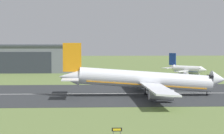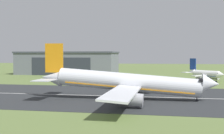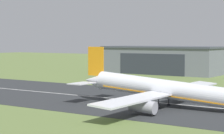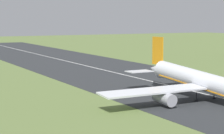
{
  "view_description": "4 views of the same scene",
  "coord_description": "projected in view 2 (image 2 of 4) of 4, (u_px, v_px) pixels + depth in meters",
  "views": [
    {
      "loc": [
        7.71,
        -32.94,
        15.82
      ],
      "look_at": [
        12.83,
        69.87,
        9.54
      ],
      "focal_mm": 70.0,
      "sensor_mm": 36.0,
      "label": 1
    },
    {
      "loc": [
        35.46,
        7.77,
        12.04
      ],
      "look_at": [
        21.94,
        75.11,
        9.3
      ],
      "focal_mm": 50.0,
      "sensor_mm": 36.0,
      "label": 2
    },
    {
      "loc": [
        74.91,
        -8.43,
        17.06
      ],
      "look_at": [
        14.34,
        80.34,
        10.36
      ],
      "focal_mm": 70.0,
      "sensor_mm": 36.0,
      "label": 3
    },
    {
      "loc": [
        108.53,
        19.0,
        20.76
      ],
      "look_at": [
        10.72,
        70.26,
        8.17
      ],
      "focal_mm": 70.0,
      "sensor_mm": 36.0,
      "label": 4
    }
  ],
  "objects": [
    {
      "name": "airplane_landing",
      "position": [
        127.0,
        83.0,
        83.21
      ],
      "size": [
        48.18,
        59.19,
        15.14
      ],
      "color": "silver",
      "rests_on": "ground_plane"
    },
    {
      "name": "runway_centreline",
      "position": [
        54.0,
        94.0,
        93.54
      ],
      "size": [
        450.28,
        0.7,
        0.01
      ],
      "primitive_type": "cube",
      "color": "silver",
      "rests_on": "runway_strip"
    },
    {
      "name": "runway_strip",
      "position": [
        54.0,
        95.0,
        93.54
      ],
      "size": [
        500.31,
        52.6,
        0.06
      ],
      "primitive_type": "cube",
      "color": "#2B2D30",
      "rests_on": "ground_plane"
    },
    {
      "name": "hangar_building",
      "position": [
        67.0,
        63.0,
        190.42
      ],
      "size": [
        60.32,
        24.61,
        13.83
      ],
      "color": "slate",
      "rests_on": "ground_plane"
    },
    {
      "name": "airplane_parked_centre",
      "position": [
        206.0,
        74.0,
        139.43
      ],
      "size": [
        19.06,
        19.18,
        10.27
      ],
      "color": "white",
      "rests_on": "ground_plane"
    }
  ]
}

